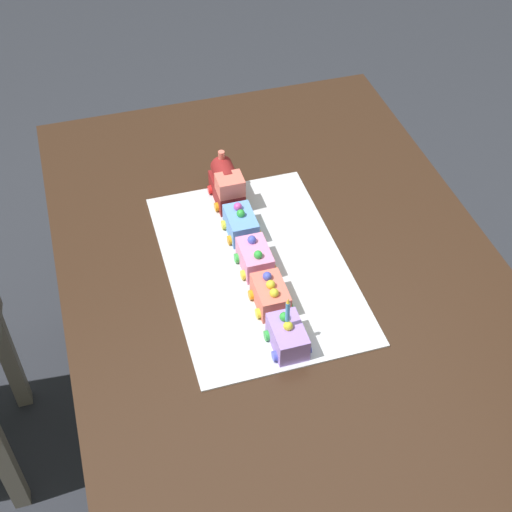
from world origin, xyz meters
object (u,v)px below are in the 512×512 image
Objects in this scene: cake_car_tanker_bubblegum at (255,258)px; birthday_candle at (288,310)px; cake_car_caboose_coral at (270,295)px; cake_car_hopper_sky_blue at (241,224)px; dining_table at (278,289)px; cake_locomotive at (227,185)px; cake_car_flatbed_lavender at (287,336)px.

cake_car_tanker_bubblegum is 1.54× the size of birthday_candle.
cake_car_hopper_sky_blue is at bearing 180.00° from cake_car_caboose_coral.
cake_car_hopper_sky_blue is 1.00× the size of cake_car_tanker_bubblegum.
dining_table is 0.18m from cake_car_hopper_sky_blue.
cake_car_tanker_bubblegum reaches higher than dining_table.
cake_car_hopper_sky_blue reaches higher than dining_table.
cake_car_hopper_sky_blue is 1.00× the size of cake_car_caboose_coral.
cake_car_hopper_sky_blue is 0.12m from cake_car_tanker_bubblegum.
birthday_candle reaches higher than cake_car_hopper_sky_blue.
dining_table is at bearing 14.89° from cake_locomotive.
cake_car_caboose_coral reaches higher than dining_table.
cake_car_hopper_sky_blue is (-0.10, -0.06, 0.14)m from dining_table.
cake_car_tanker_bubblegum is at bearing -76.28° from dining_table.
cake_car_caboose_coral is at bearing -24.87° from dining_table.
cake_car_flatbed_lavender reaches higher than dining_table.
cake_locomotive reaches higher than cake_car_flatbed_lavender.
birthday_candle is at bearing 0.00° from cake_car_hopper_sky_blue.
cake_car_tanker_bubblegum and cake_car_flatbed_lavender have the same top height.
cake_car_tanker_bubblegum is at bearing -0.00° from cake_locomotive.
cake_car_tanker_bubblegum is 0.12m from cake_car_caboose_coral.
cake_locomotive is 2.16× the size of birthday_candle.
dining_table is 14.00× the size of cake_car_hopper_sky_blue.
birthday_candle is (0.11, 0.00, 0.07)m from cake_car_caboose_coral.
cake_locomotive is at bearing 180.00° from cake_car_flatbed_lavender.
cake_car_flatbed_lavender is (0.25, -0.06, 0.14)m from dining_table.
cake_locomotive is 1.40× the size of cake_car_hopper_sky_blue.
cake_car_caboose_coral is 1.54× the size of birthday_candle.
cake_car_caboose_coral is (0.36, -0.00, -0.02)m from cake_locomotive.
cake_car_flatbed_lavender is (0.12, 0.00, -0.00)m from cake_car_caboose_coral.
cake_car_caboose_coral is 1.00× the size of cake_car_flatbed_lavender.
birthday_candle is at bearing 0.00° from cake_car_caboose_coral.
dining_table is 14.00× the size of cake_car_caboose_coral.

